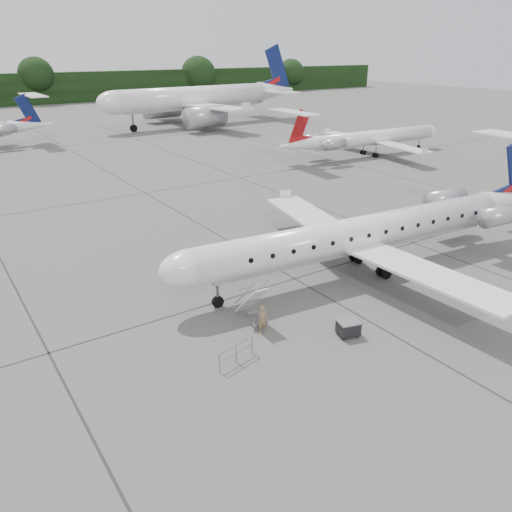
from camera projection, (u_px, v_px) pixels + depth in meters
ground at (375, 290)px, 31.33m from camera, size 320.00×320.00×0.00m
treeline at (5, 90)px, 129.22m from camera, size 260.00×4.00×8.00m
main_regional_jet at (361, 217)px, 32.30m from camera, size 32.64×24.94×7.85m
airstair at (251, 301)px, 27.33m from camera, size 1.08×2.50×2.46m
passenger at (263, 319)px, 26.39m from camera, size 0.59×0.40×1.59m
safety_railing at (236, 354)px, 23.91m from camera, size 2.17×0.55×1.00m
baggage_cart at (348, 328)px, 26.21m from camera, size 1.27×1.12×0.93m
bg_narrowbody at (193, 86)px, 94.82m from camera, size 42.58×31.86×14.67m
bg_regional_right at (376, 130)px, 69.43m from camera, size 27.57×20.54×6.97m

